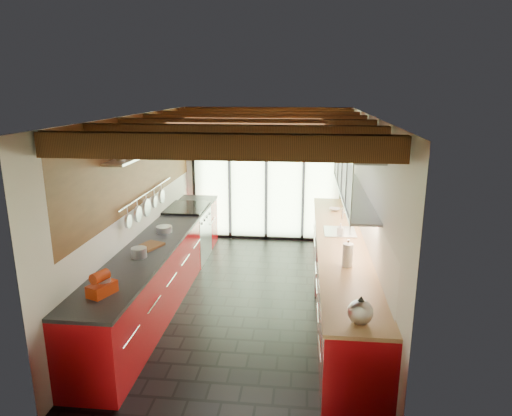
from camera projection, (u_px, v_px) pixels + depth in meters
name	position (u px, v px, depth m)	size (l,w,h in m)	color
ground	(250.00, 298.00, 6.61)	(5.50, 5.50, 0.00)	black
room_shell	(249.00, 187.00, 6.19)	(5.50, 5.50, 5.50)	silver
ceiling_beams	(252.00, 124.00, 6.35)	(3.14, 5.06, 4.90)	#593316
glass_door	(266.00, 157.00, 8.78)	(2.95, 0.10, 2.90)	#C6EAAD
left_counter	(163.00, 265.00, 6.63)	(0.68, 5.00, 0.92)	#A90B11
range_stove	(188.00, 234.00, 8.02)	(0.66, 0.90, 0.97)	silver
right_counter	(340.00, 272.00, 6.36)	(0.68, 5.00, 0.92)	#A90B11
sink_assembly	(341.00, 230.00, 6.62)	(0.45, 0.52, 0.43)	silver
upper_cabinets_right	(355.00, 171.00, 6.28)	(0.34, 3.00, 3.00)	silver
left_wall_fixtures	(148.00, 168.00, 6.47)	(0.28, 2.60, 0.96)	silver
stand_mixer	(102.00, 285.00, 4.62)	(0.26, 0.33, 0.26)	red
pot_large	(139.00, 253.00, 5.64)	(0.19, 0.19, 0.12)	silver
pot_small	(164.00, 229.00, 6.63)	(0.23, 0.23, 0.09)	silver
cutting_board	(149.00, 246.00, 6.01)	(0.25, 0.36, 0.03)	brown
kettle	(360.00, 311.00, 4.05)	(0.29, 0.32, 0.27)	silver
paper_towel	(348.00, 255.00, 5.33)	(0.15, 0.15, 0.33)	white
soap_bottle	(340.00, 230.00, 6.45)	(0.08, 0.08, 0.18)	silver
bowl	(335.00, 209.00, 7.78)	(0.18, 0.18, 0.05)	silver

